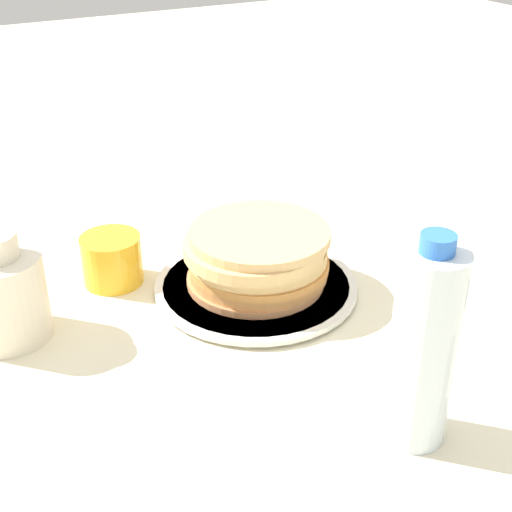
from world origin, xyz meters
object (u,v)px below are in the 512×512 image
water_bottle_near (423,347)px  plate (256,286)px  pancake_stack (257,256)px  cream_jug (2,293)px  juice_glass (112,260)px

water_bottle_near → plate: bearing=1.4°
pancake_stack → water_bottle_near: bearing=-179.1°
cream_jug → water_bottle_near: 0.50m
pancake_stack → juice_glass: (0.12, 0.17, -0.02)m
plate → juice_glass: bearing=54.2°
pancake_stack → juice_glass: bearing=55.1°
cream_jug → water_bottle_near: bearing=-139.0°
pancake_stack → juice_glass: size_ratio=2.40×
plate → water_bottle_near: (-0.32, -0.01, 0.10)m
juice_glass → pancake_stack: bearing=-124.9°
water_bottle_near → pancake_stack: bearing=0.9°
juice_glass → cream_jug: size_ratio=0.59×
pancake_stack → water_bottle_near: size_ratio=0.87×
juice_glass → water_bottle_near: water_bottle_near is taller
pancake_stack → cream_jug: size_ratio=1.42×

